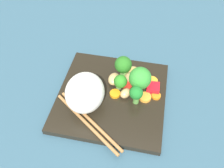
{
  "coord_description": "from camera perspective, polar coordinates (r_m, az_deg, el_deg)",
  "views": [
    {
      "loc": [
        -5.44,
        36.63,
        48.2
      ],
      "look_at": [
        0.17,
        -1.57,
        3.49
      ],
      "focal_mm": 39.6,
      "sensor_mm": 36.0,
      "label": 1
    }
  ],
  "objects": [
    {
      "name": "broccoli_floret_3",
      "position": [
        0.59,
        1.93,
        0.53
      ],
      "size": [
        3.25,
        3.25,
        4.38
      ],
      "color": "#75B355",
      "rests_on": "square_plate"
    },
    {
      "name": "square_plate",
      "position": [
        0.6,
        -0.05,
        -2.84
      ],
      "size": [
        26.95,
        26.95,
        1.49
      ],
      "primitive_type": "cube",
      "rotation": [
        0.0,
        0.0,
        -0.06
      ],
      "color": "black",
      "rests_on": "ground_plane"
    },
    {
      "name": "broccoli_floret_2",
      "position": [
        0.56,
        5.6,
        -2.22
      ],
      "size": [
        3.15,
        3.15,
        5.05
      ],
      "color": "#5A9A42",
      "rests_on": "square_plate"
    },
    {
      "name": "chicken_piece_2",
      "position": [
        0.63,
        4.99,
        2.77
      ],
      "size": [
        4.83,
        4.78,
        2.44
      ],
      "primitive_type": "ellipsoid",
      "rotation": [
        0.0,
        0.0,
        2.48
      ],
      "color": "tan",
      "rests_on": "square_plate"
    },
    {
      "name": "ground_plane",
      "position": [
        0.62,
        -0.05,
        -3.84
      ],
      "size": [
        110.0,
        110.0,
        2.0
      ],
      "primitive_type": "cube",
      "color": "#315467"
    },
    {
      "name": "pepper_chunk_0",
      "position": [
        0.62,
        6.72,
        1.64
      ],
      "size": [
        3.74,
        3.55,
        2.1
      ],
      "primitive_type": "cube",
      "rotation": [
        0.0,
        0.0,
        0.25
      ],
      "color": "red",
      "rests_on": "square_plate"
    },
    {
      "name": "carrot_slice_2",
      "position": [
        0.59,
        7.66,
        -2.98
      ],
      "size": [
        4.06,
        4.06,
        0.78
      ],
      "primitive_type": "cylinder",
      "rotation": [
        0.0,
        0.0,
        5.6
      ],
      "color": "#FC9D33",
      "rests_on": "square_plate"
    },
    {
      "name": "chicken_piece_3",
      "position": [
        0.61,
        4.56,
        1.51
      ],
      "size": [
        3.83,
        3.09,
        2.91
      ],
      "primitive_type": "ellipsoid",
      "rotation": [
        0.0,
        0.0,
        3.21
      ],
      "color": "tan",
      "rests_on": "square_plate"
    },
    {
      "name": "carrot_slice_1",
      "position": [
        0.6,
        10.14,
        -2.72
      ],
      "size": [
        3.04,
        3.04,
        0.61
      ],
      "primitive_type": "cylinder",
      "rotation": [
        0.0,
        0.0,
        3.72
      ],
      "color": "orange",
      "rests_on": "square_plate"
    },
    {
      "name": "chopstick_pair",
      "position": [
        0.55,
        -5.49,
        -8.63
      ],
      "size": [
        17.13,
        14.29,
        0.74
      ],
      "rotation": [
        0.0,
        0.0,
        2.46
      ],
      "color": "#A4703E",
      "rests_on": "square_plate"
    },
    {
      "name": "pepper_chunk_2",
      "position": [
        0.6,
        9.41,
        -0.94
      ],
      "size": [
        3.07,
        2.94,
        1.79
      ],
      "primitive_type": "cube",
      "rotation": [
        0.0,
        0.0,
        6.28
      ],
      "color": "red",
      "rests_on": "square_plate"
    },
    {
      "name": "pepper_chunk_1",
      "position": [
        0.6,
        3.57,
        -0.75
      ],
      "size": [
        2.82,
        3.1,
        1.2
      ],
      "primitive_type": "cube",
      "rotation": [
        0.0,
        0.0,
        5.1
      ],
      "color": "red",
      "rests_on": "square_plate"
    },
    {
      "name": "chicken_piece_0",
      "position": [
        0.61,
        0.68,
        1.15
      ],
      "size": [
        3.48,
        4.25,
        2.26
      ],
      "primitive_type": "ellipsoid",
      "rotation": [
        0.0,
        0.0,
        1.4
      ],
      "color": "tan",
      "rests_on": "square_plate"
    },
    {
      "name": "chicken_piece_1",
      "position": [
        0.58,
        3.08,
        -2.38
      ],
      "size": [
        3.36,
        3.65,
        2.08
      ],
      "primitive_type": "ellipsoid",
      "rotation": [
        0.0,
        0.0,
        1.05
      ],
      "color": "tan",
      "rests_on": "square_plate"
    },
    {
      "name": "broccoli_floret_0",
      "position": [
        0.6,
        2.64,
        4.21
      ],
      "size": [
        4.22,
        4.22,
        6.64
      ],
      "color": "#72B151",
      "rests_on": "square_plate"
    },
    {
      "name": "carrot_slice_0",
      "position": [
        0.59,
        0.76,
        -2.0
      ],
      "size": [
        3.63,
        3.63,
        0.7
      ],
      "primitive_type": "cylinder",
      "rotation": [
        0.0,
        0.0,
        0.75
      ],
      "color": "orange",
      "rests_on": "square_plate"
    },
    {
      "name": "rice_mound",
      "position": [
        0.55,
        -6.27,
        -2.0
      ],
      "size": [
        10.0,
        10.84,
        8.79
      ],
      "primitive_type": "ellipsoid",
      "rotation": [
        0.0,
        0.0,
        1.41
      ],
      "color": "white",
      "rests_on": "square_plate"
    },
    {
      "name": "carrot_slice_3",
      "position": [
        0.63,
        9.15,
        0.63
      ],
      "size": [
        3.24,
        3.24,
        0.78
      ],
      "primitive_type": "cylinder",
      "rotation": [
        0.0,
        0.0,
        1.46
      ],
      "color": "orange",
      "rests_on": "square_plate"
    },
    {
      "name": "broccoli_floret_1",
      "position": [
        0.58,
        6.5,
        1.27
      ],
      "size": [
        5.32,
        5.32,
        6.91
      ],
      "color": "#569C44",
      "rests_on": "square_plate"
    }
  ]
}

